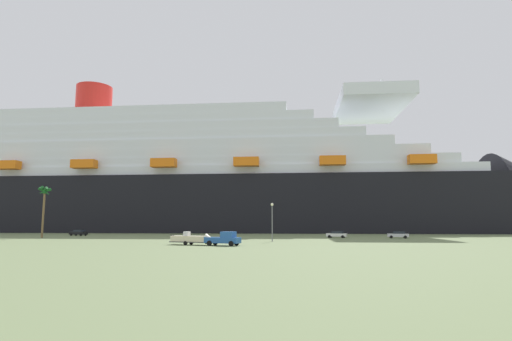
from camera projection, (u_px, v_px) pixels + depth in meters
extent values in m
plane|color=#66754C|center=(225.00, 235.00, 117.64)|extent=(600.00, 600.00, 0.00)
cube|color=black|center=(179.00, 206.00, 149.82)|extent=(234.01, 61.79, 18.95)
cube|color=white|center=(180.00, 176.00, 151.18)|extent=(206.09, 55.84, 3.04)
cube|color=white|center=(168.00, 168.00, 152.00)|extent=(198.99, 54.09, 3.04)
cube|color=white|center=(156.00, 160.00, 152.81)|extent=(190.51, 52.90, 3.04)
cube|color=white|center=(144.00, 152.00, 153.63)|extent=(178.01, 51.35, 3.04)
cube|color=white|center=(133.00, 144.00, 154.44)|extent=(169.92, 49.53, 3.04)
cube|color=white|center=(121.00, 137.00, 155.25)|extent=(161.97, 48.32, 3.04)
cube|color=white|center=(110.00, 129.00, 156.07)|extent=(155.25, 46.87, 3.04)
cube|color=white|center=(99.00, 122.00, 156.88)|extent=(146.70, 45.69, 3.04)
cube|color=white|center=(369.00, 106.00, 147.66)|extent=(27.41, 42.82, 4.00)
cylinder|color=red|center=(94.00, 102.00, 158.05)|extent=(14.63, 14.63, 12.27)
cylinder|color=silver|center=(382.00, 95.00, 147.72)|extent=(0.80, 0.80, 12.00)
cube|color=orange|center=(7.00, 165.00, 137.63)|extent=(8.30, 4.05, 2.80)
cube|color=orange|center=(84.00, 164.00, 135.07)|extent=(8.30, 4.05, 2.80)
cube|color=orange|center=(164.00, 163.00, 132.51)|extent=(8.30, 4.05, 2.80)
cube|color=orange|center=(246.00, 162.00, 129.95)|extent=(8.30, 4.05, 2.80)
cube|color=orange|center=(332.00, 161.00, 127.39)|extent=(8.30, 4.05, 2.80)
cube|color=orange|center=(422.00, 159.00, 124.83)|extent=(8.30, 4.05, 2.80)
cube|color=#2659A5|center=(223.00, 240.00, 64.44)|extent=(5.86, 2.92, 0.90)
cube|color=#2659A5|center=(228.00, 234.00, 64.19)|extent=(2.30, 2.16, 0.90)
cube|color=#26333F|center=(232.00, 235.00, 63.93)|extent=(0.38, 1.67, 0.63)
cylinder|color=black|center=(237.00, 243.00, 64.60)|extent=(0.84, 0.41, 0.80)
cylinder|color=black|center=(231.00, 244.00, 62.75)|extent=(0.84, 0.41, 0.80)
cylinder|color=black|center=(215.00, 243.00, 65.96)|extent=(0.84, 0.41, 0.80)
cylinder|color=black|center=(209.00, 243.00, 64.12)|extent=(0.84, 0.41, 0.80)
cube|color=#595960|center=(190.00, 242.00, 66.53)|extent=(7.17, 2.83, 0.16)
cube|color=#595960|center=(213.00, 242.00, 65.03)|extent=(2.28, 0.51, 0.10)
cylinder|color=black|center=(191.00, 243.00, 67.48)|extent=(0.67, 0.33, 0.64)
cylinder|color=black|center=(185.00, 243.00, 65.77)|extent=(0.67, 0.33, 0.64)
cube|color=beige|center=(190.00, 239.00, 66.60)|extent=(6.58, 2.90, 0.90)
cone|color=beige|center=(210.00, 239.00, 65.29)|extent=(1.47, 1.84, 1.66)
cube|color=silver|center=(187.00, 234.00, 66.93)|extent=(0.96, 1.12, 0.70)
cube|color=black|center=(172.00, 238.00, 67.83)|extent=(0.44, 0.55, 1.10)
cylinder|color=brown|center=(43.00, 215.00, 96.42)|extent=(0.47, 0.47, 10.80)
cone|color=#195923|center=(46.00, 191.00, 97.01)|extent=(0.77, 2.89, 1.67)
cone|color=#195923|center=(47.00, 191.00, 97.33)|extent=(2.44, 2.30, 2.29)
cone|color=#195923|center=(45.00, 191.00, 97.49)|extent=(2.62, 1.65, 2.41)
cone|color=#195923|center=(44.00, 191.00, 97.39)|extent=(2.23, 2.67, 1.97)
cone|color=#195923|center=(43.00, 191.00, 96.98)|extent=(1.87, 2.58, 2.40)
cone|color=#195923|center=(43.00, 191.00, 96.73)|extent=(2.84, 1.27, 2.10)
cone|color=#195923|center=(45.00, 191.00, 96.75)|extent=(2.64, 2.39, 1.70)
sphere|color=#195923|center=(45.00, 192.00, 97.08)|extent=(1.10, 1.10, 1.10)
cylinder|color=slate|center=(272.00, 224.00, 77.91)|extent=(0.20, 0.20, 6.76)
sphere|color=#F9F2CC|center=(272.00, 204.00, 78.36)|extent=(0.56, 0.56, 0.56)
cube|color=white|center=(337.00, 235.00, 94.57)|extent=(4.82, 2.50, 0.70)
cube|color=#1E232D|center=(338.00, 232.00, 94.57)|extent=(2.79, 2.00, 0.55)
cylinder|color=black|center=(329.00, 237.00, 94.23)|extent=(0.69, 0.32, 0.66)
cylinder|color=black|center=(331.00, 236.00, 95.90)|extent=(0.69, 0.32, 0.66)
cylinder|color=black|center=(343.00, 237.00, 93.16)|extent=(0.69, 0.32, 0.66)
cylinder|color=black|center=(344.00, 236.00, 94.83)|extent=(0.69, 0.32, 0.66)
cube|color=silver|center=(398.00, 235.00, 92.53)|extent=(4.62, 2.05, 0.70)
cube|color=#1E232D|center=(399.00, 232.00, 92.55)|extent=(2.61, 1.78, 0.55)
cylinder|color=black|center=(391.00, 237.00, 91.95)|extent=(0.67, 0.25, 0.66)
cylinder|color=black|center=(391.00, 237.00, 93.74)|extent=(0.67, 0.25, 0.66)
cylinder|color=black|center=(405.00, 237.00, 91.22)|extent=(0.67, 0.25, 0.66)
cylinder|color=black|center=(405.00, 237.00, 93.02)|extent=(0.67, 0.25, 0.66)
cube|color=black|center=(78.00, 233.00, 108.66)|extent=(4.98, 2.34, 0.70)
cube|color=#1E232D|center=(79.00, 231.00, 108.66)|extent=(2.86, 1.90, 0.55)
cylinder|color=black|center=(71.00, 235.00, 108.30)|extent=(0.68, 0.30, 0.66)
cylinder|color=black|center=(76.00, 234.00, 109.95)|extent=(0.68, 0.30, 0.66)
cylinder|color=black|center=(81.00, 235.00, 107.28)|extent=(0.68, 0.30, 0.66)
cylinder|color=black|center=(86.00, 234.00, 108.93)|extent=(0.68, 0.30, 0.66)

